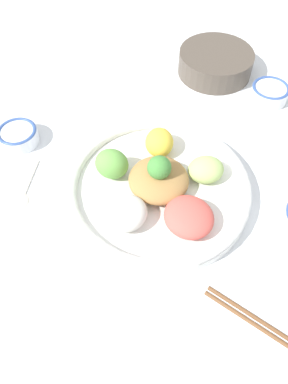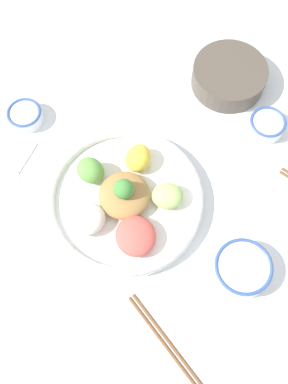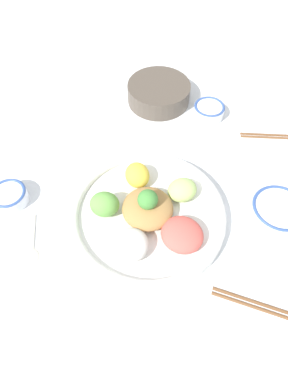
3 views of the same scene
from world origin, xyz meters
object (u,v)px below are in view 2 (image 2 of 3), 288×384
object	(u,v)px
sauce_bowl_red	(25,115)
salad_platter	(124,199)
chopsticks_pair_near	(168,345)
sauce_bowl_dark	(242,268)
rice_bowl_blue	(267,125)
serving_spoon_main	(18,170)
side_serving_bowl	(229,75)

from	to	relation	value
sauce_bowl_red	salad_platter	bearing A→B (deg)	-169.78
chopsticks_pair_near	sauce_bowl_dark	bearing A→B (deg)	-83.99
salad_platter	rice_bowl_blue	xyz separation A→B (m)	(-0.05, -0.38, -0.00)
sauce_bowl_red	serving_spoon_main	distance (m)	0.14
sauce_bowl_red	side_serving_bowl	world-z (taller)	side_serving_bowl
sauce_bowl_red	sauce_bowl_dark	world-z (taller)	sauce_bowl_dark
salad_platter	chopsticks_pair_near	world-z (taller)	salad_platter
sauce_bowl_red	serving_spoon_main	world-z (taller)	sauce_bowl_red
salad_platter	serving_spoon_main	distance (m)	0.26
chopsticks_pair_near	serving_spoon_main	size ratio (longest dim) A/B	1.99
chopsticks_pair_near	salad_platter	bearing A→B (deg)	-21.06
chopsticks_pair_near	serving_spoon_main	bearing A→B (deg)	3.74
rice_bowl_blue	side_serving_bowl	size ratio (longest dim) A/B	0.47
chopsticks_pair_near	serving_spoon_main	xyz separation A→B (m)	(0.50, 0.03, -0.00)
rice_bowl_blue	chopsticks_pair_near	size ratio (longest dim) A/B	0.36
salad_platter	chopsticks_pair_near	distance (m)	0.31
salad_platter	side_serving_bowl	size ratio (longest dim) A/B	1.91
salad_platter	sauce_bowl_dark	world-z (taller)	salad_platter
side_serving_bowl	chopsticks_pair_near	size ratio (longest dim) A/B	0.75
sauce_bowl_dark	serving_spoon_main	xyz separation A→B (m)	(0.48, 0.25, -0.02)
side_serving_bowl	serving_spoon_main	world-z (taller)	side_serving_bowl
sauce_bowl_dark	sauce_bowl_red	bearing A→B (deg)	15.05
salad_platter	serving_spoon_main	size ratio (longest dim) A/B	2.84
serving_spoon_main	side_serving_bowl	bearing A→B (deg)	-39.11
chopsticks_pair_near	side_serving_bowl	bearing A→B (deg)	-52.26
salad_platter	sauce_bowl_dark	distance (m)	0.29
rice_bowl_blue	sauce_bowl_dark	world-z (taller)	sauce_bowl_dark
side_serving_bowl	serving_spoon_main	xyz separation A→B (m)	(0.11, 0.54, -0.03)
side_serving_bowl	chopsticks_pair_near	bearing A→B (deg)	127.82
rice_bowl_blue	serving_spoon_main	world-z (taller)	rice_bowl_blue
salad_platter	sauce_bowl_dark	size ratio (longest dim) A/B	2.88
sauce_bowl_red	rice_bowl_blue	world-z (taller)	rice_bowl_blue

